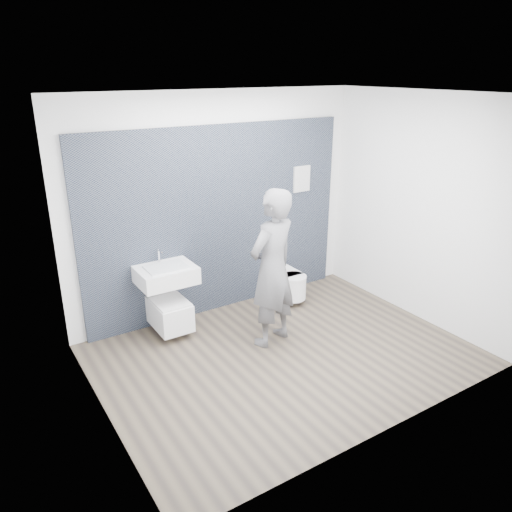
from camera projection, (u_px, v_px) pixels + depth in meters
ground at (285, 355)px, 5.62m from camera, size 4.00×4.00×0.00m
room_shell at (288, 205)px, 5.00m from camera, size 4.00×4.00×4.00m
tile_wall at (222, 306)px, 6.78m from camera, size 3.60×0.06×2.40m
washbasin at (166, 274)px, 5.85m from camera, size 0.67×0.50×0.50m
toilet_square at (170, 312)px, 5.99m from camera, size 0.39×0.57×0.77m
toilet_rounded at (288, 284)px, 6.85m from camera, size 0.36×0.61×0.33m
info_placard at (298, 286)px, 7.38m from camera, size 0.26×0.03×0.35m
visitor at (272, 269)px, 5.59m from camera, size 0.77×0.61×1.84m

